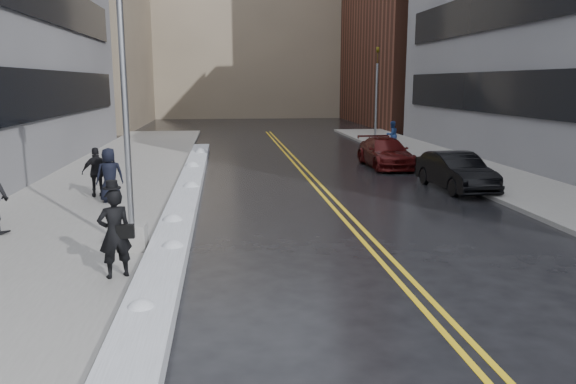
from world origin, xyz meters
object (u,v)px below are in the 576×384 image
object	(u,v)px
pedestrian_fedora	(115,233)
pedestrian_east	(392,135)
traffic_signal	(376,92)
lamppost	(127,148)
pedestrian_d	(97,172)
fire_hydrant	(481,170)
car_maroon	(386,153)
car_black	(456,171)
pedestrian_c	(110,175)

from	to	relation	value
pedestrian_fedora	pedestrian_east	size ratio (longest dim) A/B	1.12
pedestrian_east	traffic_signal	bearing A→B (deg)	-108.17
lamppost	pedestrian_d	bearing A→B (deg)	108.27
fire_hydrant	car_maroon	distance (m)	5.54
pedestrian_d	car_black	size ratio (longest dim) A/B	0.39
traffic_signal	car_maroon	xyz separation A→B (m)	(-1.95, -9.03, -2.72)
pedestrian_d	car_maroon	world-z (taller)	pedestrian_d
pedestrian_fedora	pedestrian_east	xyz separation A→B (m)	(12.04, 21.07, -0.10)
traffic_signal	pedestrian_c	size ratio (longest dim) A/B	3.38
fire_hydrant	pedestrian_east	xyz separation A→B (m)	(-0.27, 11.14, 0.40)
traffic_signal	pedestrian_east	distance (m)	3.77
car_black	car_maroon	world-z (taller)	car_black
lamppost	car_black	bearing A→B (deg)	32.75
pedestrian_c	lamppost	bearing A→B (deg)	89.91
pedestrian_east	car_maroon	world-z (taller)	pedestrian_east
lamppost	pedestrian_east	world-z (taller)	lamppost
fire_hydrant	pedestrian_east	world-z (taller)	pedestrian_east
pedestrian_east	pedestrian_fedora	bearing A→B (deg)	37.54
pedestrian_fedora	pedestrian_c	distance (m)	7.58
pedestrian_d	lamppost	bearing A→B (deg)	90.83
car_maroon	lamppost	bearing A→B (deg)	-127.92
traffic_signal	pedestrian_east	world-z (taller)	traffic_signal
fire_hydrant	pedestrian_fedora	distance (m)	15.83
fire_hydrant	car_black	distance (m)	1.84
pedestrian_east	car_maroon	size ratio (longest dim) A/B	0.34
pedestrian_fedora	car_maroon	size ratio (longest dim) A/B	0.38
lamppost	traffic_signal	world-z (taller)	lamppost
pedestrian_east	car_black	size ratio (longest dim) A/B	0.37
lamppost	fire_hydrant	bearing A→B (deg)	33.04
traffic_signal	pedestrian_c	xyz separation A→B (m)	(-13.33, -16.50, -2.37)
car_black	traffic_signal	bearing A→B (deg)	82.37
lamppost	car_black	size ratio (longest dim) A/B	1.78
pedestrian_fedora	traffic_signal	bearing A→B (deg)	-140.59
lamppost	fire_hydrant	size ratio (longest dim) A/B	10.45
lamppost	car_maroon	distance (m)	16.39
fire_hydrant	pedestrian_c	bearing A→B (deg)	-169.75
lamppost	pedestrian_fedora	bearing A→B (deg)	-90.42
car_maroon	pedestrian_fedora	bearing A→B (deg)	-124.21
lamppost	pedestrian_east	xyz separation A→B (m)	(12.03, 19.14, -1.58)
pedestrian_c	pedestrian_d	size ratio (longest dim) A/B	1.05
fire_hydrant	car_black	size ratio (longest dim) A/B	0.17
traffic_signal	car_black	size ratio (longest dim) A/B	1.40
fire_hydrant	pedestrian_c	world-z (taller)	pedestrian_c
fire_hydrant	pedestrian_d	world-z (taller)	pedestrian_d
pedestrian_d	car_maroon	xyz separation A→B (m)	(11.98, 6.53, -0.31)
traffic_signal	car_black	xyz separation A→B (m)	(-1.00, -15.05, -2.70)
traffic_signal	car_maroon	size ratio (longest dim) A/B	1.28
pedestrian_fedora	pedestrian_east	distance (m)	24.27
car_black	lamppost	bearing A→B (deg)	-151.08
pedestrian_d	pedestrian_east	bearing A→B (deg)	-155.53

